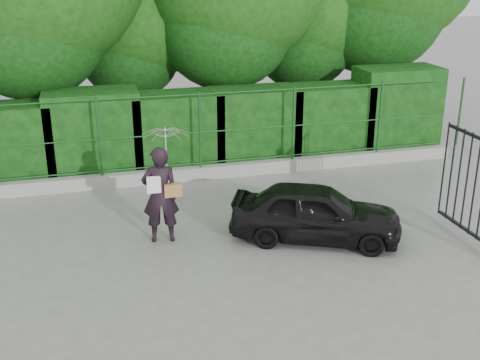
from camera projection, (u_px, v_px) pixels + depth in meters
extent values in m
plane|color=gray|center=(231.00, 269.00, 10.22)|extent=(80.00, 80.00, 0.00)
cube|color=#9E9E99|center=(185.00, 174.00, 14.24)|extent=(14.00, 0.25, 0.30)
cylinder|color=#164B1B|center=(99.00, 137.00, 13.42)|extent=(0.06, 0.06, 1.80)
cylinder|color=#164B1B|center=(200.00, 130.00, 13.97)|extent=(0.06, 0.06, 1.80)
cylinder|color=#164B1B|center=(293.00, 124.00, 14.53)|extent=(0.06, 0.06, 1.80)
cylinder|color=#164B1B|center=(380.00, 118.00, 15.09)|extent=(0.06, 0.06, 1.80)
cylinder|color=#164B1B|center=(460.00, 112.00, 15.64)|extent=(0.06, 0.06, 1.80)
cylinder|color=#164B1B|center=(184.00, 164.00, 14.15)|extent=(13.60, 0.03, 0.03)
cylinder|color=#164B1B|center=(183.00, 134.00, 13.89)|extent=(13.60, 0.03, 0.03)
cylinder|color=#164B1B|center=(182.00, 95.00, 13.58)|extent=(13.60, 0.03, 0.03)
cube|color=black|center=(5.00, 144.00, 13.91)|extent=(2.20, 1.20, 1.83)
cube|color=black|center=(93.00, 133.00, 14.36)|extent=(2.20, 1.20, 2.06)
cube|color=black|center=(176.00, 131.00, 14.87)|extent=(2.20, 1.20, 1.89)
cube|color=black|center=(254.00, 125.00, 15.35)|extent=(2.20, 1.20, 1.90)
cube|color=black|center=(327.00, 120.00, 15.84)|extent=(2.20, 1.20, 1.88)
cube|color=black|center=(396.00, 109.00, 16.26)|extent=(2.20, 1.20, 2.25)
cylinder|color=black|center=(47.00, 72.00, 15.23)|extent=(0.36, 0.36, 4.50)
cylinder|color=black|center=(141.00, 82.00, 17.23)|extent=(0.36, 0.36, 3.25)
sphere|color=#14470F|center=(137.00, 12.00, 16.55)|extent=(3.90, 3.90, 3.90)
cylinder|color=black|center=(234.00, 66.00, 16.76)|extent=(0.36, 0.36, 4.25)
cylinder|color=black|center=(309.00, 71.00, 18.13)|extent=(0.36, 0.36, 3.50)
cylinder|color=black|center=(377.00, 50.00, 18.03)|extent=(0.36, 0.36, 4.75)
cube|color=black|center=(470.00, 232.00, 11.23)|extent=(0.05, 2.00, 0.06)
cylinder|color=black|center=(475.00, 186.00, 10.97)|extent=(0.04, 0.04, 1.90)
cylinder|color=black|center=(466.00, 182.00, 11.19)|extent=(0.04, 0.04, 1.90)
cylinder|color=black|center=(459.00, 177.00, 11.42)|extent=(0.04, 0.04, 1.90)
cylinder|color=black|center=(451.00, 173.00, 11.64)|extent=(0.04, 0.04, 1.90)
cylinder|color=black|center=(444.00, 169.00, 11.87)|extent=(0.04, 0.04, 1.90)
imported|color=black|center=(160.00, 195.00, 10.94)|extent=(0.71, 0.51, 1.83)
imported|color=#FFCDD7|center=(166.00, 148.00, 10.72)|extent=(0.84, 0.86, 0.77)
cube|color=#A06C3E|center=(173.00, 190.00, 10.89)|extent=(0.32, 0.15, 0.24)
cube|color=white|center=(154.00, 185.00, 10.72)|extent=(0.25, 0.02, 0.32)
imported|color=black|center=(316.00, 212.00, 11.14)|extent=(3.39, 2.45, 1.07)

